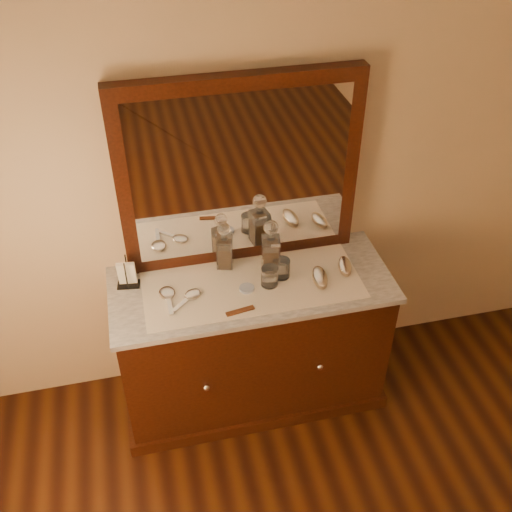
# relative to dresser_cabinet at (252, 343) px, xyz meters

# --- Properties ---
(dresser_cabinet) EXTENTS (1.40, 0.55, 0.82)m
(dresser_cabinet) POSITION_rel_dresser_cabinet_xyz_m (0.00, 0.00, 0.00)
(dresser_cabinet) COLOR black
(dresser_cabinet) RESTS_ON floor
(dresser_plinth) EXTENTS (1.46, 0.59, 0.08)m
(dresser_plinth) POSITION_rel_dresser_cabinet_xyz_m (0.00, 0.00, -0.37)
(dresser_plinth) COLOR black
(dresser_plinth) RESTS_ON floor
(knob_left) EXTENTS (0.04, 0.04, 0.04)m
(knob_left) POSITION_rel_dresser_cabinet_xyz_m (-0.30, -0.28, 0.04)
(knob_left) COLOR silver
(knob_left) RESTS_ON dresser_cabinet
(knob_right) EXTENTS (0.04, 0.04, 0.04)m
(knob_right) POSITION_rel_dresser_cabinet_xyz_m (0.30, -0.28, 0.04)
(knob_right) COLOR silver
(knob_right) RESTS_ON dresser_cabinet
(marble_top) EXTENTS (1.44, 0.59, 0.03)m
(marble_top) POSITION_rel_dresser_cabinet_xyz_m (0.00, 0.00, 0.42)
(marble_top) COLOR silver
(marble_top) RESTS_ON dresser_cabinet
(mirror_frame) EXTENTS (1.20, 0.08, 1.00)m
(mirror_frame) POSITION_rel_dresser_cabinet_xyz_m (0.00, 0.25, 0.94)
(mirror_frame) COLOR black
(mirror_frame) RESTS_ON marble_top
(mirror_glass) EXTENTS (1.06, 0.01, 0.86)m
(mirror_glass) POSITION_rel_dresser_cabinet_xyz_m (0.00, 0.21, 0.94)
(mirror_glass) COLOR white
(mirror_glass) RESTS_ON marble_top
(lace_runner) EXTENTS (1.10, 0.45, 0.00)m
(lace_runner) POSITION_rel_dresser_cabinet_xyz_m (0.00, -0.02, 0.44)
(lace_runner) COLOR white
(lace_runner) RESTS_ON marble_top
(pin_dish) EXTENTS (0.10, 0.10, 0.01)m
(pin_dish) POSITION_rel_dresser_cabinet_xyz_m (-0.04, -0.05, 0.45)
(pin_dish) COLOR white
(pin_dish) RESTS_ON lace_runner
(comb) EXTENTS (0.14, 0.05, 0.01)m
(comb) POSITION_rel_dresser_cabinet_xyz_m (-0.10, -0.20, 0.45)
(comb) COLOR #673012
(comb) RESTS_ON lace_runner
(napkin_rack) EXTENTS (0.12, 0.08, 0.17)m
(napkin_rack) POSITION_rel_dresser_cabinet_xyz_m (-0.61, 0.12, 0.51)
(napkin_rack) COLOR black
(napkin_rack) RESTS_ON marble_top
(decanter_left) EXTENTS (0.10, 0.10, 0.27)m
(decanter_left) POSITION_rel_dresser_cabinet_xyz_m (-0.10, 0.16, 0.55)
(decanter_left) COLOR brown
(decanter_left) RESTS_ON lace_runner
(decanter_right) EXTENTS (0.11, 0.11, 0.30)m
(decanter_right) POSITION_rel_dresser_cabinet_xyz_m (0.12, 0.08, 0.56)
(decanter_right) COLOR brown
(decanter_right) RESTS_ON lace_runner
(brush_near) EXTENTS (0.09, 0.17, 0.04)m
(brush_near) POSITION_rel_dresser_cabinet_xyz_m (0.34, -0.07, 0.47)
(brush_near) COLOR #9B7D5F
(brush_near) RESTS_ON lace_runner
(brush_far) EXTENTS (0.09, 0.16, 0.04)m
(brush_far) POSITION_rel_dresser_cabinet_xyz_m (0.50, -0.01, 0.46)
(brush_far) COLOR #9B7D5F
(brush_far) RESTS_ON lace_runner
(hand_mirror_outer) EXTENTS (0.08, 0.21, 0.02)m
(hand_mirror_outer) POSITION_rel_dresser_cabinet_xyz_m (-0.43, -0.01, 0.45)
(hand_mirror_outer) COLOR silver
(hand_mirror_outer) RESTS_ON lace_runner
(hand_mirror_inner) EXTENTS (0.17, 0.16, 0.02)m
(hand_mirror_inner) POSITION_rel_dresser_cabinet_xyz_m (-0.32, -0.04, 0.45)
(hand_mirror_inner) COLOR silver
(hand_mirror_inner) RESTS_ON lace_runner
(tumblers) EXTENTS (0.16, 0.14, 0.10)m
(tumblers) POSITION_rel_dresser_cabinet_xyz_m (0.12, -0.01, 0.49)
(tumblers) COLOR white
(tumblers) RESTS_ON lace_runner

